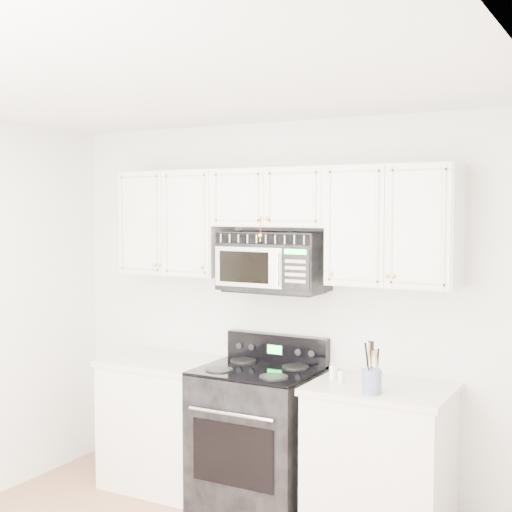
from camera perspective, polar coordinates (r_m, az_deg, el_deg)
The scene contains 9 objects.
room at distance 3.54m, azimuth -10.27°, elevation -7.70°, with size 3.51×3.51×2.61m.
base_cabinet_left at distance 5.34m, azimuth -7.03°, elevation -13.38°, with size 0.86×0.65×0.92m.
base_cabinet_right at distance 4.63m, azimuth 9.94°, elevation -16.12°, with size 0.86×0.65×0.92m.
range at distance 4.93m, azimuth 0.18°, elevation -14.11°, with size 0.77×0.70×1.12m.
upper_cabinets at distance 4.80m, azimuth 1.64°, elevation 3.01°, with size 2.44×0.37×0.75m.
microwave at distance 4.80m, azimuth 1.40°, elevation -0.40°, with size 0.72×0.41×0.40m.
utensil_crock at distance 4.28m, azimuth 9.26°, elevation -9.76°, with size 0.11×0.11×0.31m.
shaker_salt at distance 4.57m, azimuth 6.15°, elevation -9.15°, with size 0.05×0.05×0.11m.
shaker_pepper at distance 4.51m, azimuth 6.80°, elevation -9.46°, with size 0.04×0.04×0.09m.
Camera 1 is at (2.19, -2.69, 2.01)m, focal length 50.00 mm.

